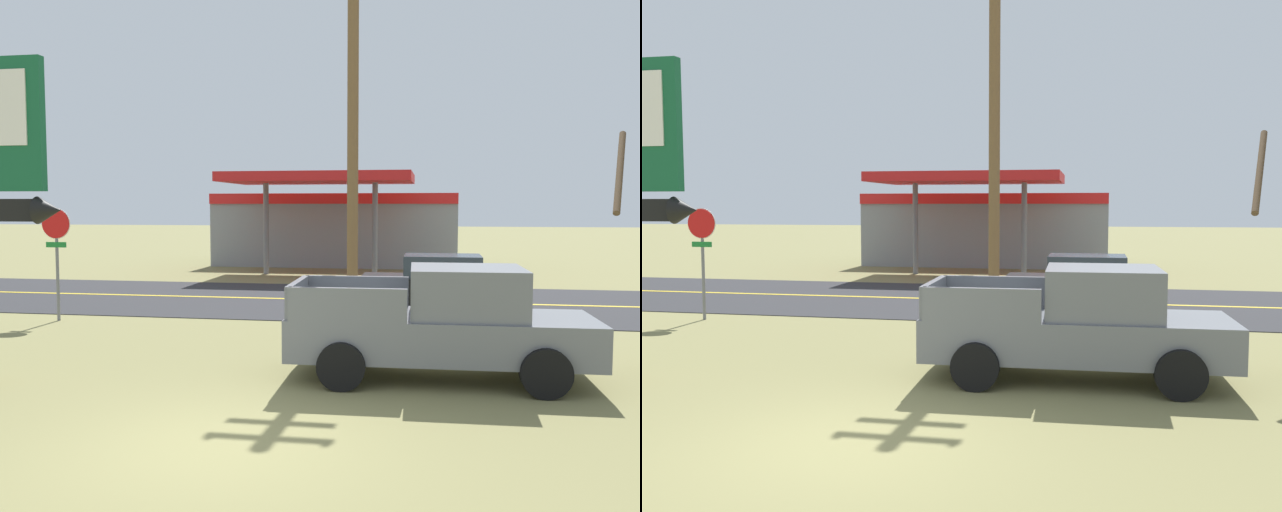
% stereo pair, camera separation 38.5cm
% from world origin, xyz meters
% --- Properties ---
extents(ground_plane, '(180.00, 180.00, 0.00)m').
position_xyz_m(ground_plane, '(0.00, 0.00, 0.00)').
color(ground_plane, olive).
extents(road_asphalt, '(140.00, 8.00, 0.02)m').
position_xyz_m(road_asphalt, '(0.00, 13.00, 0.01)').
color(road_asphalt, '#2B2B2D').
rests_on(road_asphalt, ground).
extents(road_centre_line, '(126.00, 0.20, 0.01)m').
position_xyz_m(road_centre_line, '(0.00, 13.00, 0.02)').
color(road_centre_line, gold).
rests_on(road_centre_line, road_asphalt).
extents(stop_sign, '(0.80, 0.08, 2.95)m').
position_xyz_m(stop_sign, '(-6.98, 8.10, 2.03)').
color(stop_sign, slate).
rests_on(stop_sign, ground).
extents(utility_pole, '(1.71, 0.26, 9.85)m').
position_xyz_m(utility_pole, '(0.83, 7.66, 5.21)').
color(utility_pole, brown).
rests_on(utility_pole, ground).
extents(gas_station, '(12.00, 11.50, 4.40)m').
position_xyz_m(gas_station, '(-2.17, 26.40, 1.94)').
color(gas_station, gray).
rests_on(gas_station, ground).
extents(pickup_grey_parked_on_lawn, '(5.25, 2.34, 1.96)m').
position_xyz_m(pickup_grey_parked_on_lawn, '(2.88, 3.81, 0.96)').
color(pickup_grey_parked_on_lawn, slate).
rests_on(pickup_grey_parked_on_lawn, ground).
extents(car_black_near_lane, '(4.20, 2.00, 1.64)m').
position_xyz_m(car_black_near_lane, '(2.85, 11.00, 0.83)').
color(car_black_near_lane, black).
rests_on(car_black_near_lane, ground).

